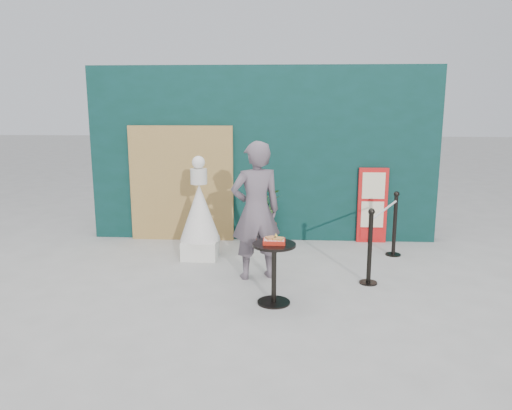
# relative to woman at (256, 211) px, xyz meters

# --- Properties ---
(ground) EXTENTS (60.00, 60.00, 0.00)m
(ground) POSITION_rel_woman_xyz_m (-0.01, -1.06, -0.95)
(ground) COLOR #ADAAA5
(ground) RESTS_ON ground
(back_wall) EXTENTS (6.00, 0.30, 3.00)m
(back_wall) POSITION_rel_woman_xyz_m (-0.01, 2.09, 0.55)
(back_wall) COLOR #0A2E28
(back_wall) RESTS_ON ground
(bamboo_fence) EXTENTS (1.80, 0.08, 2.00)m
(bamboo_fence) POSITION_rel_woman_xyz_m (-1.41, 1.88, 0.05)
(bamboo_fence) COLOR tan
(bamboo_fence) RESTS_ON ground
(woman) EXTENTS (0.80, 0.66, 1.90)m
(woman) POSITION_rel_woman_xyz_m (0.00, 0.00, 0.00)
(woman) COLOR #64565F
(woman) RESTS_ON ground
(menu_board) EXTENTS (0.50, 0.07, 1.30)m
(menu_board) POSITION_rel_woman_xyz_m (1.89, 1.89, -0.30)
(menu_board) COLOR red
(menu_board) RESTS_ON ground
(statue) EXTENTS (0.62, 0.62, 1.60)m
(statue) POSITION_rel_woman_xyz_m (-0.92, 0.85, -0.30)
(statue) COLOR white
(statue) RESTS_ON ground
(cafe_table) EXTENTS (0.52, 0.52, 0.75)m
(cafe_table) POSITION_rel_woman_xyz_m (0.27, -0.89, -0.45)
(cafe_table) COLOR black
(cafe_table) RESTS_ON ground
(food_basket) EXTENTS (0.26, 0.19, 0.11)m
(food_basket) POSITION_rel_woman_xyz_m (0.27, -0.89, -0.16)
(food_basket) COLOR red
(food_basket) RESTS_ON cafe_table
(planter) EXTENTS (0.56, 0.49, 0.96)m
(planter) POSITION_rel_woman_xyz_m (0.06, 1.81, -0.39)
(planter) COLOR brown
(planter) RESTS_ON ground
(stanchion_barrier) EXTENTS (0.84, 1.54, 1.03)m
(stanchion_barrier) POSITION_rel_woman_xyz_m (1.83, 0.50, -0.45)
(stanchion_barrier) COLOR black
(stanchion_barrier) RESTS_ON ground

